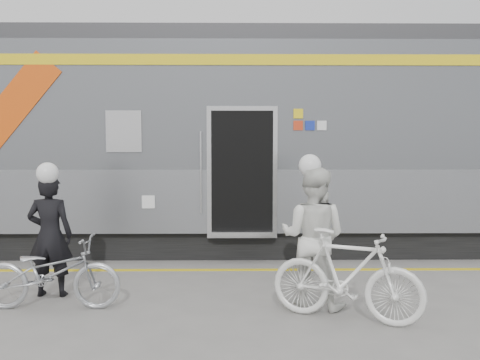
{
  "coord_description": "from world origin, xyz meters",
  "views": [
    {
      "loc": [
        0.53,
        -5.93,
        2.03
      ],
      "look_at": [
        0.61,
        1.6,
        1.5
      ],
      "focal_mm": 38.0,
      "sensor_mm": 36.0,
      "label": 1
    }
  ],
  "objects_px": {
    "bicycle_left": "(51,273)",
    "man": "(50,235)",
    "bicycle_right": "(346,275)",
    "woman": "(313,237)"
  },
  "relations": [
    {
      "from": "man",
      "to": "bicycle_right",
      "type": "relative_size",
      "value": 0.93
    },
    {
      "from": "woman",
      "to": "bicycle_left",
      "type": "bearing_deg",
      "value": 25.69
    },
    {
      "from": "bicycle_right",
      "to": "man",
      "type": "bearing_deg",
      "value": 99.06
    },
    {
      "from": "man",
      "to": "bicycle_right",
      "type": "bearing_deg",
      "value": 164.88
    },
    {
      "from": "bicycle_left",
      "to": "woman",
      "type": "bearing_deg",
      "value": -88.48
    },
    {
      "from": "bicycle_left",
      "to": "man",
      "type": "bearing_deg",
      "value": 20.07
    },
    {
      "from": "woman",
      "to": "bicycle_right",
      "type": "distance_m",
      "value": 0.71
    },
    {
      "from": "man",
      "to": "bicycle_left",
      "type": "relative_size",
      "value": 0.95
    },
    {
      "from": "man",
      "to": "woman",
      "type": "xyz_separation_m",
      "value": [
        3.45,
        -0.47,
        0.06
      ]
    },
    {
      "from": "man",
      "to": "bicycle_left",
      "type": "xyz_separation_m",
      "value": [
        0.2,
        -0.55,
        -0.37
      ]
    }
  ]
}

